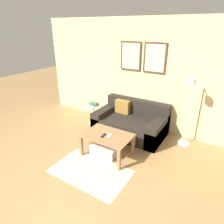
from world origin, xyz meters
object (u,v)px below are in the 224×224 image
object	(u,v)px
storage_bin	(105,149)
cell_phone	(109,135)
coffee_table	(107,139)
couch	(131,123)
remote_control	(103,135)
floor_lamp	(189,109)
side_table	(94,112)
book_stack	(93,104)

from	to	relation	value
storage_bin	cell_phone	distance (m)	0.35
storage_bin	coffee_table	bearing A→B (deg)	-17.24
couch	remote_control	world-z (taller)	couch
storage_bin	remote_control	distance (m)	0.36
couch	floor_lamp	world-z (taller)	floor_lamp
couch	cell_phone	bearing A→B (deg)	-86.67
couch	storage_bin	size ratio (longest dim) A/B	2.79
side_table	cell_phone	distance (m)	1.50
coffee_table	remote_control	distance (m)	0.12
coffee_table	couch	bearing A→B (deg)	90.86
coffee_table	storage_bin	xyz separation A→B (m)	(-0.06, 0.02, -0.26)
storage_bin	remote_control	bearing A→B (deg)	-82.01
storage_bin	cell_phone	world-z (taller)	cell_phone
cell_phone	couch	bearing A→B (deg)	80.03
remote_control	cell_phone	size ratio (longest dim) A/B	1.07
floor_lamp	cell_phone	xyz separation A→B (m)	(-1.15, -1.10, -0.41)
book_stack	cell_phone	bearing A→B (deg)	-41.81
floor_lamp	cell_phone	size ratio (longest dim) A/B	10.60
book_stack	cell_phone	size ratio (longest dim) A/B	1.76
couch	book_stack	distance (m)	1.08
coffee_table	floor_lamp	bearing A→B (deg)	42.69
coffee_table	floor_lamp	world-z (taller)	floor_lamp
floor_lamp	couch	bearing A→B (deg)	-176.63
couch	book_stack	world-z (taller)	couch
storage_bin	floor_lamp	bearing A→B (deg)	40.91
cell_phone	book_stack	bearing A→B (deg)	124.89
remote_control	storage_bin	bearing A→B (deg)	93.95
side_table	remote_control	bearing A→B (deg)	-46.50
couch	book_stack	bearing A→B (deg)	-177.44
storage_bin	remote_control	world-z (taller)	remote_control
remote_control	cell_phone	distance (m)	0.11
storage_bin	book_stack	size ratio (longest dim) A/B	2.31
coffee_table	side_table	distance (m)	1.46
coffee_table	cell_phone	size ratio (longest dim) A/B	6.58
coffee_table	side_table	world-z (taller)	side_table
storage_bin	book_stack	xyz separation A→B (m)	(-1.00, 0.97, 0.44)
side_table	book_stack	distance (m)	0.24
couch	floor_lamp	size ratio (longest dim) A/B	1.07
side_table	cell_phone	size ratio (longest dim) A/B	3.67
couch	book_stack	size ratio (longest dim) A/B	6.44
remote_control	book_stack	bearing A→B (deg)	129.76
coffee_table	floor_lamp	xyz separation A→B (m)	(1.20, 1.10, 0.49)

